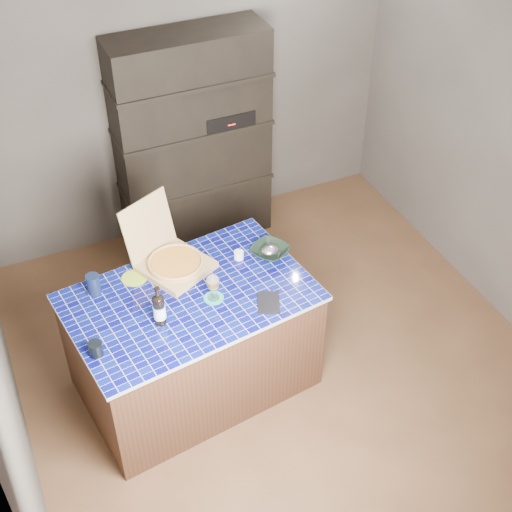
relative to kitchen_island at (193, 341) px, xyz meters
name	(u,v)px	position (x,y,z in m)	size (l,w,h in m)	color
room	(277,213)	(0.61, 0.04, 0.84)	(3.50, 3.50, 3.50)	brown
shelving_unit	(193,142)	(0.61, 1.57, 0.49)	(1.20, 0.41, 1.80)	black
kitchen_island	(193,341)	(0.00, 0.00, 0.00)	(1.61, 1.14, 0.82)	#42271A
pizza_box	(173,261)	(0.00, 0.29, 0.47)	(0.55, 0.59, 0.42)	tan
mead_bottle	(159,309)	(-0.23, -0.15, 0.52)	(0.08, 0.08, 0.28)	black
teal_trivet	(214,298)	(0.13, -0.08, 0.41)	(0.13, 0.13, 0.01)	teal
wine_glass	(213,283)	(0.13, -0.08, 0.54)	(0.08, 0.08, 0.18)	white
tumbler	(96,349)	(-0.64, -0.24, 0.45)	(0.08, 0.08, 0.09)	black
dvd_case	(269,303)	(0.42, -0.26, 0.42)	(0.13, 0.19, 0.01)	black
bowl	(270,251)	(0.62, 0.16, 0.44)	(0.24, 0.24, 0.06)	black
foil_contents	(270,250)	(0.62, 0.16, 0.45)	(0.12, 0.10, 0.06)	#A6A4AF
white_jar	(239,255)	(0.42, 0.21, 0.44)	(0.06, 0.06, 0.05)	white
navy_cup	(93,284)	(-0.52, 0.27, 0.48)	(0.08, 0.08, 0.13)	black
green_trivet	(134,278)	(-0.26, 0.30, 0.41)	(0.17, 0.17, 0.01)	#95B927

